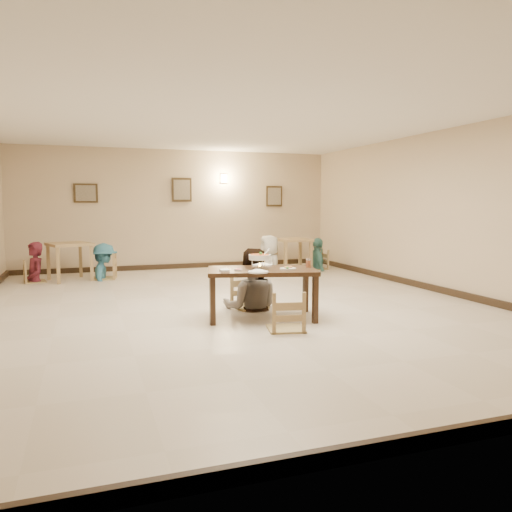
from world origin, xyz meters
name	(u,v)px	position (x,y,z in m)	size (l,w,h in m)	color
floor	(234,306)	(0.00, 0.00, 0.00)	(10.00, 10.00, 0.00)	beige
ceiling	(233,117)	(0.00, 0.00, 3.00)	(10.00, 10.00, 0.00)	silver
wall_back	(178,210)	(0.00, 5.00, 1.50)	(10.00, 10.00, 0.00)	#C9B091
wall_front	(450,227)	(0.00, -5.00, 1.50)	(10.00, 10.00, 0.00)	#C9B091
wall_right	(441,212)	(4.00, 0.00, 1.50)	(10.00, 10.00, 0.00)	#C9B091
baseboard_back	(179,266)	(0.00, 4.97, 0.06)	(8.00, 0.06, 0.12)	black
baseboard_front	(438,438)	(0.00, -4.97, 0.06)	(8.00, 0.06, 0.12)	black
baseboard_right	(436,289)	(3.97, 0.00, 0.06)	(0.06, 10.00, 0.12)	black
picture_a	(86,193)	(-2.20, 4.96, 1.90)	(0.55, 0.04, 0.45)	#332513
picture_b	(182,190)	(0.10, 4.96, 2.00)	(0.50, 0.04, 0.60)	#332513
picture_c	(274,196)	(2.60, 4.96, 1.85)	(0.45, 0.04, 0.55)	#332513
wall_sconce	(224,178)	(1.20, 4.96, 2.30)	(0.16, 0.05, 0.22)	#FFD88C
main_table	(262,274)	(0.14, -0.96, 0.64)	(1.70, 1.21, 0.72)	#331F10
chair_far	(249,276)	(0.20, -0.21, 0.51)	(0.48, 0.48, 1.02)	tan
chair_near	(286,292)	(0.22, -1.70, 0.50)	(0.47, 0.47, 1.00)	tan
main_diner	(251,248)	(0.22, -0.26, 0.95)	(0.93, 0.72, 1.91)	gray
curry_warmer	(260,257)	(0.12, -0.94, 0.89)	(0.35, 0.32, 0.28)	silver
rice_plate_far	(262,265)	(0.26, -0.67, 0.74)	(0.31, 0.31, 0.07)	white
rice_plate_near	(258,272)	(-0.04, -1.33, 0.73)	(0.28, 0.28, 0.06)	white
fried_plate	(288,268)	(0.48, -1.14, 0.74)	(0.24, 0.24, 0.05)	white
chili_dish	(238,270)	(-0.23, -1.01, 0.73)	(0.11, 0.11, 0.02)	white
napkin_cutlery	(225,270)	(-0.43, -1.05, 0.73)	(0.16, 0.24, 0.03)	white
drink_glass	(308,263)	(0.83, -1.07, 0.79)	(0.07, 0.07, 0.14)	white
bg_table_left	(69,249)	(-2.58, 3.75, 0.68)	(1.04, 1.04, 0.82)	#A28151
bg_table_right	(293,244)	(2.65, 3.76, 0.65)	(0.80, 0.80, 0.79)	#A28151
bg_chair_ll	(34,262)	(-3.28, 3.71, 0.44)	(0.41, 0.41, 0.88)	tan
bg_chair_lr	(104,255)	(-1.88, 3.73, 0.54)	(0.51, 0.51, 1.08)	tan
bg_chair_rl	(269,251)	(2.01, 3.72, 0.50)	(0.47, 0.47, 1.01)	tan
bg_chair_rr	(318,251)	(3.30, 3.69, 0.47)	(0.44, 0.44, 0.94)	tan
bg_diner_a	(33,242)	(-3.28, 3.71, 0.85)	(0.62, 0.41, 1.70)	#581927
bg_diner_b	(103,243)	(-1.88, 3.73, 0.79)	(1.02, 0.59, 1.58)	teal
bg_diner_c	(269,235)	(2.01, 3.72, 0.89)	(0.87, 0.56, 1.77)	silver
bg_diner_d	(318,238)	(3.30, 3.69, 0.79)	(0.93, 0.39, 1.59)	teal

